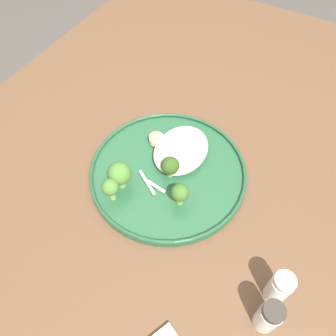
{
  "coord_description": "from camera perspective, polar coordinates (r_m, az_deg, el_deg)",
  "views": [
    {
      "loc": [
        0.28,
        0.14,
        1.26
      ],
      "look_at": [
        -0.03,
        -0.04,
        0.76
      ],
      "focal_mm": 35.93,
      "sensor_mm": 36.0,
      "label": 1
    }
  ],
  "objects": [
    {
      "name": "broccoli_floret_tall_stalk",
      "position": [
        0.57,
        -9.74,
        -3.33
      ],
      "size": [
        0.03,
        0.03,
        0.05
      ],
      "color": "#89A356",
      "rests_on": "dinner_plate"
    },
    {
      "name": "onion_sliver_curled_piece",
      "position": [
        0.6,
        -2.0,
        -3.19
      ],
      "size": [
        0.01,
        0.04,
        0.0
      ],
      "primitive_type": "cube",
      "rotation": [
        0.0,
        0.0,
        1.43
      ],
      "color": "silver",
      "rests_on": "dinner_plate"
    },
    {
      "name": "pepper_shaker",
      "position": [
        0.52,
        16.71,
        -22.98
      ],
      "size": [
        0.03,
        0.03,
        0.07
      ],
      "color": "white",
      "rests_on": "wooden_dining_table"
    },
    {
      "name": "seared_scallop_center_golden",
      "position": [
        0.66,
        -2.0,
        4.97
      ],
      "size": [
        0.03,
        0.03,
        0.02
      ],
      "color": "beige",
      "rests_on": "dinner_plate"
    },
    {
      "name": "broccoli_floret_right_tilted",
      "position": [
        0.58,
        -8.22,
        -0.99
      ],
      "size": [
        0.04,
        0.04,
        0.06
      ],
      "color": "#89A356",
      "rests_on": "dinner_plate"
    },
    {
      "name": "broccoli_floret_small_sprig",
      "position": [
        0.59,
        0.37,
        0.36
      ],
      "size": [
        0.03,
        0.03,
        0.05
      ],
      "color": "#89A356",
      "rests_on": "dinner_plate"
    },
    {
      "name": "dinner_plate",
      "position": [
        0.62,
        0.0,
        -0.61
      ],
      "size": [
        0.29,
        0.29,
        0.02
      ],
      "color": "#235133",
      "rests_on": "wooden_dining_table"
    },
    {
      "name": "seared_scallop_half_hidden",
      "position": [
        0.63,
        -1.29,
        1.95
      ],
      "size": [
        0.02,
        0.02,
        0.02
      ],
      "color": "#E5C689",
      "rests_on": "dinner_plate"
    },
    {
      "name": "seared_scallop_right_edge",
      "position": [
        0.64,
        5.05,
        2.91
      ],
      "size": [
        0.03,
        0.03,
        0.02
      ],
      "color": "beige",
      "rests_on": "dinner_plate"
    },
    {
      "name": "wooden_dining_table",
      "position": [
        0.67,
        1.54,
        -8.3
      ],
      "size": [
        1.4,
        1.0,
        0.74
      ],
      "color": "brown",
      "rests_on": "ground"
    },
    {
      "name": "broccoli_floret_front_edge",
      "position": [
        0.56,
        2.05,
        -4.28
      ],
      "size": [
        0.03,
        0.03,
        0.05
      ],
      "color": "#7A994C",
      "rests_on": "dinner_plate"
    },
    {
      "name": "noodle_bed",
      "position": [
        0.63,
        2.22,
        3.12
      ],
      "size": [
        0.12,
        0.1,
        0.03
      ],
      "color": "beige",
      "rests_on": "dinner_plate"
    },
    {
      "name": "ground",
      "position": [
        1.3,
        0.86,
        -21.78
      ],
      "size": [
        6.0,
        6.0,
        0.0
      ],
      "primitive_type": "plane",
      "color": "#47423D"
    },
    {
      "name": "salt_shaker",
      "position": [
        0.53,
        18.34,
        -18.7
      ],
      "size": [
        0.03,
        0.03,
        0.07
      ],
      "color": "white",
      "rests_on": "wooden_dining_table"
    },
    {
      "name": "onion_sliver_pale_crescent",
      "position": [
        0.6,
        -3.58,
        -2.46
      ],
      "size": [
        0.03,
        0.05,
        0.0
      ],
      "primitive_type": "cube",
      "rotation": [
        0.0,
        0.0,
        4.16
      ],
      "color": "silver",
      "rests_on": "dinner_plate"
    },
    {
      "name": "seared_scallop_front_small",
      "position": [
        0.64,
        2.28,
        3.02
      ],
      "size": [
        0.03,
        0.03,
        0.02
      ],
      "color": "#E5C689",
      "rests_on": "dinner_plate"
    }
  ]
}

